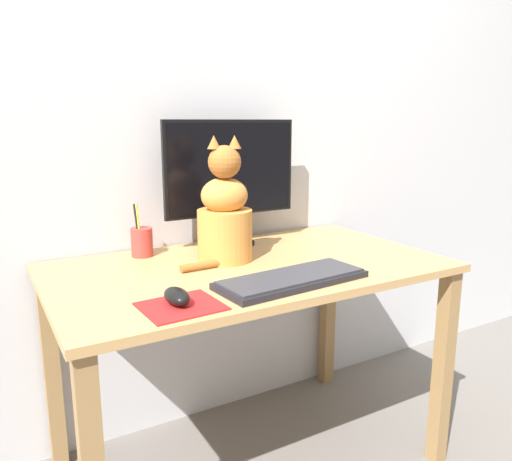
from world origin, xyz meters
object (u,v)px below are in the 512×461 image
Objects in this scene: keyboard at (292,279)px; computer_mouse_left at (177,296)px; pen_cup at (142,242)px; cat at (225,215)px; monitor at (231,175)px.

keyboard is 4.37× the size of computer_mouse_left.
cat is at bearing -40.23° from pen_cup.
pen_cup is at bearing 82.37° from computer_mouse_left.
pen_cup is at bearing 157.19° from cat.
monitor reaches higher than keyboard.
computer_mouse_left is 0.50m from pen_cup.
keyboard is at bearing -61.59° from cat.
keyboard is 2.52× the size of pen_cup.
monitor reaches higher than pen_cup.
monitor is 0.67m from computer_mouse_left.
cat reaches higher than pen_cup.
monitor is 0.24m from cat.
keyboard is 0.34m from computer_mouse_left.
computer_mouse_left is 0.26× the size of cat.
keyboard is at bearing -96.87° from monitor.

